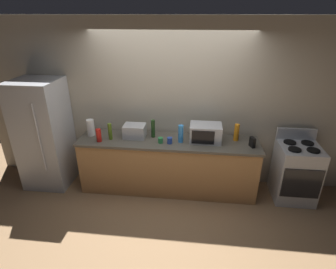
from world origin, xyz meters
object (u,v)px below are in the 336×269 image
at_px(bottle_olive_oil, 110,131).
at_px(mug_green, 160,140).
at_px(refrigerator, 44,134).
at_px(bottle_dish_soap, 237,132).
at_px(stove_range, 295,172).
at_px(bottle_spray_cleaner, 181,134).
at_px(paper_towel_roll, 91,128).
at_px(mug_blue, 170,140).
at_px(bottle_wine, 153,129).
at_px(cordless_phone, 252,142).
at_px(bottle_hot_sauce, 99,135).
at_px(toaster_oven, 135,131).
at_px(microwave, 205,133).

xyz_separation_m(bottle_olive_oil, mug_green, (0.80, -0.04, -0.09)).
relative_size(refrigerator, bottle_dish_soap, 6.74).
bearing_deg(stove_range, bottle_spray_cleaner, -178.88).
bearing_deg(stove_range, refrigerator, -180.00).
height_order(paper_towel_roll, mug_green, paper_towel_roll).
bearing_deg(bottle_olive_oil, bottle_dish_soap, 5.36).
bearing_deg(bottle_olive_oil, mug_blue, -2.73).
distance_m(refrigerator, stove_range, 4.07).
bearing_deg(refrigerator, bottle_olive_oil, -2.89).
bearing_deg(bottle_wine, cordless_phone, -6.80).
distance_m(paper_towel_roll, mug_blue, 1.31).
distance_m(cordless_phone, bottle_hot_sauce, 2.33).
distance_m(bottle_spray_cleaner, bottle_hot_sauce, 1.26).
distance_m(refrigerator, mug_green, 1.95).
relative_size(bottle_wine, bottle_hot_sauce, 1.42).
height_order(bottle_olive_oil, mug_green, bottle_olive_oil).
xyz_separation_m(paper_towel_roll, bottle_olive_oil, (0.36, -0.11, -0.00)).
bearing_deg(bottle_spray_cleaner, bottle_wine, 162.92).
xyz_separation_m(bottle_spray_cleaner, mug_blue, (-0.16, -0.07, -0.09)).
bearing_deg(mug_green, mug_blue, -0.77).
bearing_deg(bottle_dish_soap, stove_range, -7.60).
distance_m(toaster_oven, mug_green, 0.47).
bearing_deg(bottle_spray_cleaner, bottle_hot_sauce, -174.56).
xyz_separation_m(microwave, bottle_olive_oil, (-1.48, -0.11, -0.00)).
relative_size(stove_range, bottle_wine, 3.73).
xyz_separation_m(refrigerator, paper_towel_roll, (0.79, 0.05, 0.13)).
bearing_deg(microwave, stove_range, -1.93).
xyz_separation_m(refrigerator, mug_green, (1.95, -0.10, 0.04)).
distance_m(microwave, bottle_olive_oil, 1.49).
xyz_separation_m(stove_range, bottle_spray_cleaner, (-1.80, -0.04, 0.58)).
bearing_deg(microwave, bottle_olive_oil, -175.92).
bearing_deg(refrigerator, bottle_dish_soap, 2.33).
relative_size(bottle_olive_oil, mug_blue, 2.71).
relative_size(paper_towel_roll, bottle_wine, 0.93).
distance_m(bottle_wine, mug_green, 0.27).
height_order(stove_range, cordless_phone, stove_range).
distance_m(bottle_wine, mug_blue, 0.37).
bearing_deg(bottle_hot_sauce, paper_towel_roll, 134.84).
bearing_deg(toaster_oven, microwave, -0.63).
bearing_deg(bottle_spray_cleaner, toaster_oven, 172.67).
relative_size(cordless_phone, mug_blue, 1.55).
bearing_deg(bottle_dish_soap, bottle_hot_sauce, -172.42).
bearing_deg(bottle_olive_oil, microwave, 4.08).
bearing_deg(refrigerator, bottle_hot_sauce, -8.86).
height_order(cordless_phone, bottle_spray_cleaner, bottle_spray_cleaner).
xyz_separation_m(bottle_spray_cleaner, bottle_dish_soap, (0.85, 0.16, -0.01)).
height_order(bottle_dish_soap, mug_blue, bottle_dish_soap).
relative_size(bottle_dish_soap, bottle_hot_sauce, 1.31).
bearing_deg(refrigerator, bottle_wine, 3.30).
bearing_deg(bottle_wine, microwave, -3.84).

